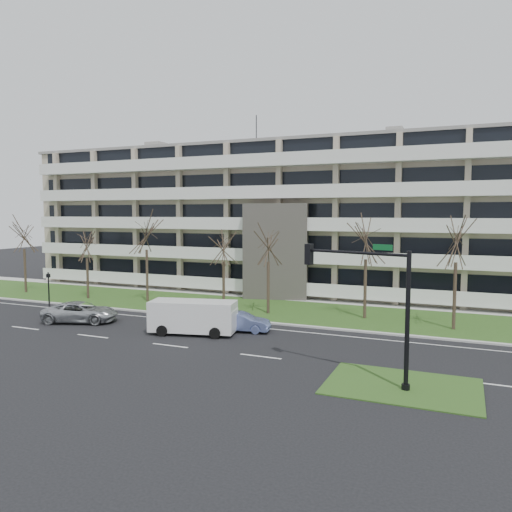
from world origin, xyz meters
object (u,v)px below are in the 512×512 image
at_px(traffic_signal, 370,293).
at_px(pedestrian_signal, 49,285).
at_px(white_van, 194,314).
at_px(blue_sedan, 241,322).
at_px(silver_pickup, 81,312).

relative_size(traffic_signal, pedestrian_signal, 2.22).
distance_m(white_van, traffic_signal, 13.89).
xyz_separation_m(white_van, pedestrian_signal, (-16.58, 3.69, 0.58)).
bearing_deg(blue_sedan, pedestrian_signal, 74.06).
height_order(blue_sedan, traffic_signal, traffic_signal).
relative_size(silver_pickup, white_van, 0.90).
xyz_separation_m(silver_pickup, traffic_signal, (22.17, -4.99, 3.56)).
xyz_separation_m(white_van, traffic_signal, (12.56, -5.14, 2.98)).
xyz_separation_m(blue_sedan, pedestrian_signal, (-19.21, 1.85, 1.25)).
bearing_deg(white_van, silver_pickup, 168.31).
distance_m(traffic_signal, pedestrian_signal, 30.54).
bearing_deg(traffic_signal, blue_sedan, 161.85).
height_order(blue_sedan, white_van, white_van).
bearing_deg(pedestrian_signal, silver_pickup, -38.28).
distance_m(silver_pickup, pedestrian_signal, 8.04).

